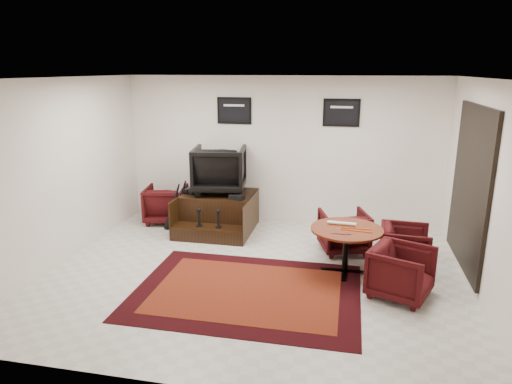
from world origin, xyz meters
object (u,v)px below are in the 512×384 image
Objects in this scene: table_chair_window at (405,245)px; meeting_table at (346,234)px; armchair_side at (166,202)px; table_chair_back at (344,230)px; table_chair_corner at (401,270)px; shine_chair at (219,167)px; shine_podium at (218,213)px.

meeting_table is at bearing 114.73° from table_chair_window.
armchair_side is 1.05× the size of table_chair_back.
meeting_table is at bearing 75.91° from table_chair_back.
table_chair_corner is (-0.14, -0.95, 0.02)m from table_chair_window.
table_chair_back reaches higher than meeting_table.
shine_chair is 1.33× the size of table_chair_window.
shine_chair is 1.28× the size of table_chair_back.
meeting_table is 1.45× the size of table_chair_window.
meeting_table is (2.36, -1.42, 0.28)m from shine_podium.
table_chair_corner reaches higher than table_chair_window.
shine_podium is 1.42× the size of shine_chair.
shine_chair is 1.22× the size of armchair_side.
meeting_table is (3.48, -1.63, 0.20)m from armchair_side.
table_chair_back is (2.32, -0.61, 0.06)m from shine_podium.
armchair_side is at bearing -12.02° from shine_chair.
shine_chair reaches higher than table_chair_corner.
armchair_side reaches higher than table_chair_corner.
shine_podium is 1.82× the size of table_chair_back.
armchair_side is (-1.12, 0.07, -0.77)m from shine_chair.
armchair_side is at bearing 154.95° from meeting_table.
armchair_side is 3.85m from meeting_table.
shine_chair is 3.55m from table_chair_window.
shine_chair is at bearing 166.86° from armchair_side.
table_chair_back reaches higher than table_chair_window.
shine_chair is (-0.00, 0.14, 0.84)m from shine_podium.
table_chair_window is 0.96m from table_chair_corner.
shine_chair reaches higher than meeting_table.
armchair_side is 0.75× the size of meeting_table.
table_chair_window reaches higher than meeting_table.
table_chair_back is (2.32, -0.75, -0.78)m from shine_chair.
table_chair_window is (0.87, 0.33, -0.24)m from meeting_table.
armchair_side reaches higher than table_chair_back.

